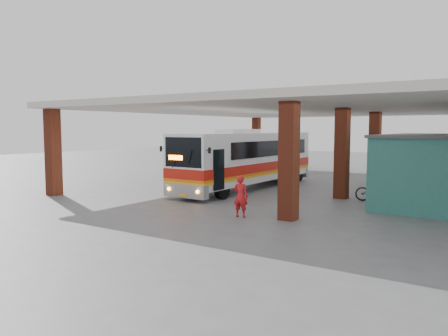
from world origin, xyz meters
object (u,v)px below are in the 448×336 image
pedestrian (241,196)px  red_chair (404,181)px  motorcycle (377,191)px  coach_bus (247,159)px

pedestrian → red_chair: bearing=-113.2°
motorcycle → red_chair: (0.02, 5.92, -0.14)m
coach_bus → red_chair: (7.30, 5.32, -1.28)m
coach_bus → pedestrian: (3.87, -7.13, -0.85)m
red_chair → motorcycle: bearing=-86.7°
pedestrian → red_chair: size_ratio=2.00×
coach_bus → red_chair: coach_bus is taller
pedestrian → red_chair: 12.93m
motorcycle → pedestrian: (-3.42, -6.53, 0.30)m
coach_bus → motorcycle: size_ratio=5.97×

